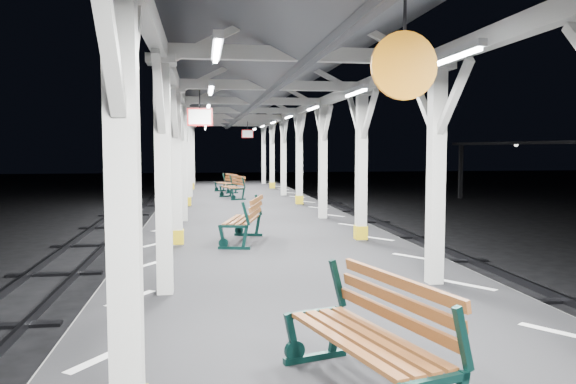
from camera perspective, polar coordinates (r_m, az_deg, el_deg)
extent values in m
plane|color=black|center=(10.52, -0.33, -12.37)|extent=(120.00, 120.00, 0.00)
cube|color=black|center=(10.39, -0.33, -9.73)|extent=(6.00, 50.00, 1.00)
cube|color=silver|center=(10.22, -14.17, -7.21)|extent=(1.00, 48.00, 0.01)
cube|color=silver|center=(10.90, 12.60, -6.45)|extent=(1.00, 48.00, 0.01)
cube|color=#2D2D33|center=(10.82, -24.91, -11.88)|extent=(0.08, 60.00, 0.16)
cube|color=#2D2D33|center=(11.96, 21.64, -10.22)|extent=(0.08, 60.00, 0.16)
cube|color=#2D2D33|center=(12.54, 26.04, -9.68)|extent=(0.08, 60.00, 0.16)
cube|color=black|center=(12.25, 23.89, -10.18)|extent=(2.20, 0.22, 0.06)
cube|color=silver|center=(4.02, -16.34, -2.15)|extent=(0.22, 0.22, 3.20)
cube|color=silver|center=(4.60, -15.73, 13.05)|extent=(0.10, 0.99, 0.99)
cube|color=silver|center=(3.52, -18.00, 15.68)|extent=(0.10, 0.99, 0.99)
cube|color=silver|center=(7.99, -12.54, 1.14)|extent=(0.22, 0.22, 3.20)
cube|color=silver|center=(8.07, -12.74, 12.99)|extent=(0.40, 0.40, 0.12)
cube|color=silver|center=(8.56, -12.42, 9.06)|extent=(0.10, 0.99, 0.99)
cube|color=silver|center=(7.46, -12.98, 9.74)|extent=(0.10, 0.99, 0.99)
cube|color=silver|center=(11.98, -11.26, 2.24)|extent=(0.22, 0.22, 3.20)
cube|color=silver|center=(12.04, -11.38, 10.17)|extent=(0.40, 0.40, 0.12)
cube|color=gold|center=(12.12, -11.16, -4.48)|extent=(0.26, 0.26, 0.30)
cube|color=silver|center=(12.54, -11.23, 7.60)|extent=(0.10, 0.99, 0.99)
cube|color=silver|center=(11.45, -11.47, 7.90)|extent=(0.10, 0.99, 0.99)
cube|color=silver|center=(15.98, -10.62, 2.80)|extent=(0.22, 0.22, 3.20)
cube|color=silver|center=(16.02, -10.71, 8.74)|extent=(0.40, 0.40, 0.12)
cube|color=silver|center=(16.54, -10.61, 6.84)|extent=(0.10, 0.99, 0.99)
cube|color=silver|center=(15.44, -10.75, 7.01)|extent=(0.10, 0.99, 0.99)
cube|color=silver|center=(19.97, -10.24, 3.13)|extent=(0.22, 0.22, 3.20)
cube|color=silver|center=(20.01, -10.30, 7.89)|extent=(0.40, 0.40, 0.12)
cube|color=gold|center=(20.06, -10.18, -0.93)|extent=(0.26, 0.26, 0.30)
cube|color=silver|center=(20.53, -10.24, 6.37)|extent=(0.10, 0.99, 0.99)
cube|color=silver|center=(19.43, -10.33, 6.48)|extent=(0.10, 0.99, 0.99)
cube|color=silver|center=(23.97, -9.98, 3.35)|extent=(0.22, 0.22, 3.20)
cube|color=silver|center=(24.00, -10.04, 7.31)|extent=(0.40, 0.40, 0.12)
cube|color=silver|center=(24.53, -9.99, 6.06)|extent=(0.10, 0.99, 0.99)
cube|color=silver|center=(23.43, -10.05, 6.13)|extent=(0.10, 0.99, 0.99)
cube|color=silver|center=(27.97, -9.80, 3.51)|extent=(0.22, 0.22, 3.20)
cube|color=silver|center=(27.99, -9.84, 6.90)|extent=(0.40, 0.40, 0.12)
cube|color=gold|center=(28.03, -9.76, 0.60)|extent=(0.26, 0.26, 0.30)
cube|color=silver|center=(28.53, -9.81, 5.83)|extent=(0.10, 0.99, 0.99)
cube|color=silver|center=(27.43, -9.85, 5.89)|extent=(0.10, 0.99, 0.99)
cube|color=silver|center=(31.97, -9.66, 3.62)|extent=(0.22, 0.22, 3.20)
cube|color=silver|center=(31.99, -9.70, 6.60)|extent=(0.40, 0.40, 0.12)
cube|color=silver|center=(32.52, -9.67, 5.66)|extent=(0.10, 0.99, 0.99)
cube|color=silver|center=(31.42, -9.71, 5.71)|extent=(0.10, 0.99, 0.99)
cube|color=silver|center=(8.69, 14.80, 1.36)|extent=(0.22, 0.22, 3.20)
cube|color=silver|center=(8.77, 15.02, 12.26)|extent=(0.40, 0.40, 0.12)
cube|color=silver|center=(9.22, 13.56, 8.71)|extent=(0.10, 0.99, 0.99)
cube|color=silver|center=(8.21, 16.50, 9.18)|extent=(0.10, 0.99, 0.99)
cube|color=silver|center=(12.46, 7.46, 2.38)|extent=(0.22, 0.22, 3.20)
cube|color=silver|center=(12.51, 7.54, 9.99)|extent=(0.40, 0.40, 0.12)
cube|color=gold|center=(12.59, 7.39, -4.09)|extent=(0.26, 0.26, 0.30)
cube|color=silver|center=(13.00, 6.83, 7.54)|extent=(0.10, 0.99, 0.99)
cube|color=silver|center=(11.95, 8.25, 7.80)|extent=(0.10, 0.99, 0.99)
cube|color=silver|center=(16.34, 3.56, 2.90)|extent=(0.22, 0.22, 3.20)
cube|color=silver|center=(16.38, 3.59, 8.72)|extent=(0.40, 0.40, 0.12)
cube|color=silver|center=(16.89, 3.18, 6.86)|extent=(0.10, 0.99, 0.99)
cube|color=silver|center=(15.81, 4.00, 7.01)|extent=(0.10, 0.99, 0.99)
cube|color=silver|center=(20.27, 1.16, 3.22)|extent=(0.22, 0.22, 3.20)
cube|color=silver|center=(20.30, 1.17, 7.91)|extent=(0.40, 0.40, 0.12)
cube|color=gold|center=(20.35, 1.15, -0.78)|extent=(0.26, 0.26, 0.30)
cube|color=silver|center=(20.81, 0.90, 6.42)|extent=(0.10, 0.99, 0.99)
cube|color=silver|center=(19.73, 1.44, 6.52)|extent=(0.10, 0.99, 0.99)
cube|color=silver|center=(24.22, -0.46, 3.43)|extent=(0.22, 0.22, 3.20)
cube|color=silver|center=(24.24, -0.46, 7.35)|extent=(0.40, 0.40, 0.12)
cube|color=silver|center=(24.77, -0.64, 6.11)|extent=(0.10, 0.99, 0.99)
cube|color=silver|center=(23.68, -0.27, 6.19)|extent=(0.10, 0.99, 0.99)
cube|color=silver|center=(28.18, -1.62, 3.58)|extent=(0.22, 0.22, 3.20)
cube|color=silver|center=(28.20, -1.63, 6.95)|extent=(0.40, 0.40, 0.12)
cube|color=gold|center=(28.24, -1.62, 0.69)|extent=(0.26, 0.26, 0.30)
cube|color=silver|center=(28.73, -1.76, 5.89)|extent=(0.10, 0.99, 0.99)
cube|color=silver|center=(27.64, -1.49, 5.94)|extent=(0.10, 0.99, 0.99)
cube|color=silver|center=(32.15, -2.50, 3.69)|extent=(0.22, 0.22, 3.20)
cube|color=silver|center=(32.17, -2.51, 6.64)|extent=(0.40, 0.40, 0.12)
cube|color=silver|center=(32.70, -2.61, 5.72)|extent=(0.10, 0.99, 0.99)
cube|color=silver|center=(31.61, -2.40, 5.76)|extent=(0.10, 0.99, 0.99)
cube|color=silver|center=(10.06, -11.94, 11.98)|extent=(0.18, 48.00, 0.24)
cube|color=silver|center=(10.63, 10.61, 11.59)|extent=(0.18, 48.00, 0.24)
cube|color=silver|center=(8.20, 1.74, 13.80)|extent=(4.20, 0.14, 0.20)
cube|color=silver|center=(12.12, -1.74, 10.78)|extent=(4.20, 0.14, 0.20)
cube|color=silver|center=(16.08, -3.48, 9.22)|extent=(4.20, 0.14, 0.20)
cube|color=silver|center=(20.06, -4.53, 8.28)|extent=(4.20, 0.14, 0.20)
cube|color=silver|center=(24.04, -5.23, 7.64)|extent=(4.20, 0.14, 0.20)
cube|color=silver|center=(28.03, -5.72, 7.19)|extent=(4.20, 0.14, 0.20)
cube|color=silver|center=(32.02, -6.10, 6.85)|extent=(4.20, 0.14, 0.20)
cube|color=silver|center=(10.32, -0.35, 17.08)|extent=(0.16, 48.00, 0.20)
cube|color=#515459|center=(10.14, -7.89, 15.07)|extent=(2.80, 49.00, 1.45)
cube|color=#515459|center=(10.50, 6.93, 14.70)|extent=(2.80, 49.00, 1.45)
cube|color=silver|center=(6.06, -7.26, 14.42)|extent=(0.10, 1.35, 0.08)
cube|color=white|center=(6.05, -7.26, 13.95)|extent=(0.05, 1.25, 0.05)
cube|color=silver|center=(10.02, -7.84, 10.45)|extent=(0.10, 1.35, 0.08)
cube|color=white|center=(10.01, -7.84, 10.17)|extent=(0.05, 1.25, 0.05)
cube|color=silver|center=(14.00, -8.09, 8.74)|extent=(0.10, 1.35, 0.08)
cube|color=white|center=(14.00, -8.09, 8.54)|extent=(0.05, 1.25, 0.05)
cube|color=silver|center=(17.99, -8.23, 7.79)|extent=(0.10, 1.35, 0.08)
cube|color=white|center=(17.99, -8.23, 7.63)|extent=(0.05, 1.25, 0.05)
cube|color=silver|center=(21.99, -8.31, 7.18)|extent=(0.10, 1.35, 0.08)
cube|color=white|center=(21.99, -8.31, 7.05)|extent=(0.05, 1.25, 0.05)
cube|color=silver|center=(25.98, -8.37, 6.76)|extent=(0.10, 1.35, 0.08)
cube|color=white|center=(25.98, -8.37, 6.65)|extent=(0.05, 1.25, 0.05)
cube|color=silver|center=(29.98, -8.42, 6.45)|extent=(0.10, 1.35, 0.08)
cube|color=white|center=(29.98, -8.42, 6.36)|extent=(0.05, 1.25, 0.05)
cube|color=silver|center=(6.65, 16.41, 13.37)|extent=(0.10, 1.35, 0.08)
cube|color=white|center=(6.65, 16.40, 12.94)|extent=(0.05, 1.25, 0.05)
cube|color=silver|center=(10.39, 6.89, 10.25)|extent=(0.10, 1.35, 0.08)
cube|color=white|center=(10.39, 6.88, 9.97)|extent=(0.05, 1.25, 0.05)
cube|color=silver|center=(14.27, 2.53, 8.70)|extent=(0.10, 1.35, 0.08)
cube|color=white|center=(14.27, 2.53, 8.50)|extent=(0.05, 1.25, 0.05)
cube|color=silver|center=(18.20, 0.06, 7.80)|extent=(0.10, 1.35, 0.08)
cube|color=white|center=(18.20, 0.06, 7.64)|extent=(0.05, 1.25, 0.05)
cube|color=silver|center=(22.16, -1.52, 7.20)|extent=(0.10, 1.35, 0.08)
cube|color=white|center=(22.16, -1.52, 7.08)|extent=(0.05, 1.25, 0.05)
cube|color=silver|center=(26.13, -2.62, 6.79)|extent=(0.10, 1.35, 0.08)
cube|color=white|center=(26.13, -2.62, 6.68)|extent=(0.05, 1.25, 0.05)
cube|color=silver|center=(30.11, -3.43, 6.48)|extent=(0.10, 1.35, 0.08)
cube|color=white|center=(30.11, -3.43, 6.39)|extent=(0.05, 1.25, 0.05)
cylinder|color=black|center=(4.34, 11.80, 17.68)|extent=(0.02, 0.02, 0.30)
cylinder|color=orange|center=(4.26, 11.71, 12.45)|extent=(0.50, 0.04, 0.50)
cylinder|color=black|center=(11.36, -8.96, 9.32)|extent=(0.02, 0.02, 0.36)
cube|color=red|center=(11.34, -8.94, 7.54)|extent=(0.50, 0.03, 0.35)
cube|color=white|center=(11.34, -8.94, 7.54)|extent=(0.44, 0.04, 0.29)
cylinder|color=black|center=(24.51, -4.14, 6.75)|extent=(0.02, 0.02, 0.36)
cube|color=red|center=(24.50, -4.14, 5.92)|extent=(0.50, 0.03, 0.35)
cube|color=white|center=(24.50, -4.14, 5.92)|extent=(0.44, 0.05, 0.29)
cube|color=black|center=(35.53, 17.14, 2.04)|extent=(0.20, 0.20, 3.30)
sphere|color=silver|center=(30.22, 22.17, 4.48)|extent=(0.20, 0.20, 0.20)
sphere|color=silver|center=(35.51, 17.19, 4.57)|extent=(0.20, 0.20, 0.20)
cube|color=black|center=(4.18, 17.35, -14.06)|extent=(0.19, 0.10, 0.48)
cube|color=black|center=(5.66, 2.78, -16.41)|extent=(0.65, 0.24, 0.07)
cube|color=black|center=(5.49, 0.46, -14.65)|extent=(0.18, 0.10, 0.51)
cube|color=black|center=(5.69, 4.81, -13.97)|extent=(0.16, 0.09, 0.51)
cube|color=black|center=(5.56, 5.05, -9.21)|extent=(0.19, 0.10, 0.48)
cube|color=brown|center=(4.68, 5.41, -14.98)|extent=(0.55, 1.63, 0.04)
cube|color=brown|center=(4.75, 6.96, -14.70)|extent=(0.55, 1.63, 0.04)
cube|color=brown|center=(4.82, 8.46, -14.41)|extent=(0.55, 1.63, 0.04)
cube|color=brown|center=(4.90, 9.90, -14.13)|extent=(0.55, 1.63, 0.04)
cube|color=brown|center=(4.89, 10.69, -12.27)|extent=(0.51, 1.62, 0.10)
cube|color=brown|center=(4.87, 10.93, -10.62)|extent=(0.51, 1.62, 0.10)
cube|color=brown|center=(4.84, 11.17, -8.95)|extent=(0.51, 1.62, 0.10)
cube|color=black|center=(11.45, -5.48, -5.69)|extent=(0.66, 0.22, 0.07)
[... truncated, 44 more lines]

